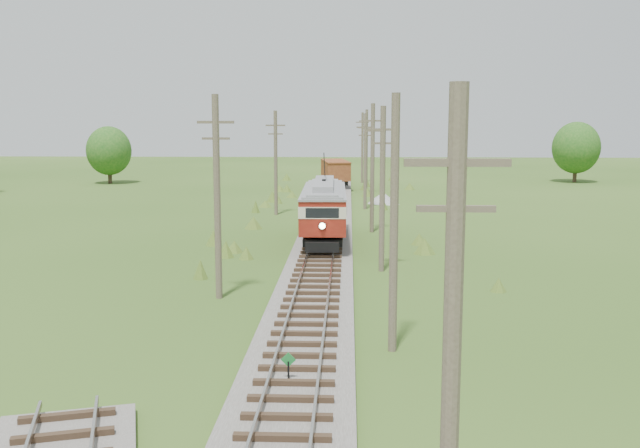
{
  "coord_description": "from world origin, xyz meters",
  "views": [
    {
      "loc": [
        1.57,
        -18.81,
        7.96
      ],
      "look_at": [
        0.0,
        19.69,
        2.24
      ],
      "focal_mm": 40.0,
      "sensor_mm": 36.0,
      "label": 1
    }
  ],
  "objects_px": {
    "switch_marker": "(288,367)",
    "gravel_pile": "(384,198)",
    "gondola": "(335,171)",
    "streetcar": "(324,206)"
  },
  "relations": [
    {
      "from": "switch_marker",
      "to": "gravel_pile",
      "type": "height_order",
      "value": "switch_marker"
    },
    {
      "from": "gondola",
      "to": "gravel_pile",
      "type": "xyz_separation_m",
      "value": [
        4.89,
        -14.36,
        -1.5
      ]
    },
    {
      "from": "streetcar",
      "to": "gravel_pile",
      "type": "height_order",
      "value": "streetcar"
    },
    {
      "from": "gondola",
      "to": "switch_marker",
      "type": "bearing_deg",
      "value": -97.98
    },
    {
      "from": "streetcar",
      "to": "gravel_pile",
      "type": "relative_size",
      "value": 3.74
    },
    {
      "from": "gondola",
      "to": "streetcar",
      "type": "bearing_deg",
      "value": -97.8
    },
    {
      "from": "gravel_pile",
      "to": "gondola",
      "type": "bearing_deg",
      "value": 108.81
    },
    {
      "from": "streetcar",
      "to": "gondola",
      "type": "height_order",
      "value": "streetcar"
    },
    {
      "from": "switch_marker",
      "to": "gravel_pile",
      "type": "distance_m",
      "value": 47.0
    },
    {
      "from": "gondola",
      "to": "gravel_pile",
      "type": "relative_size",
      "value": 2.65
    }
  ]
}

